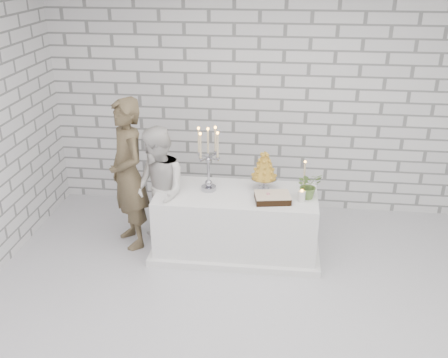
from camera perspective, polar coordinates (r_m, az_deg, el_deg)
ground at (r=5.06m, az=5.26°, el=-15.70°), size 6.00×5.00×0.01m
wall_back at (r=6.63m, az=6.47°, el=8.78°), size 6.00×0.01×3.00m
cake_table at (r=5.90m, az=1.35°, el=-4.86°), size 1.80×0.80×0.75m
groom at (r=5.95m, az=-10.61°, el=0.51°), size 0.73×0.78×1.78m
bride at (r=5.82m, az=-7.30°, el=-1.38°), size 0.85×0.91×1.49m
candelabra at (r=5.66m, az=-1.76°, el=2.17°), size 0.37×0.37×0.74m
croquembouche at (r=5.74m, az=4.49°, el=0.97°), size 0.37×0.37×0.47m
chocolate_cake at (r=5.55m, az=5.42°, el=-2.08°), size 0.41×0.33×0.08m
pillar_candle at (r=5.58m, az=8.63°, el=-1.91°), size 0.08×0.08×0.12m
extra_taper at (r=5.84m, az=8.92°, el=0.37°), size 0.07×0.07×0.32m
flowers at (r=5.64m, az=9.40°, el=-0.69°), size 0.34×0.32×0.30m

